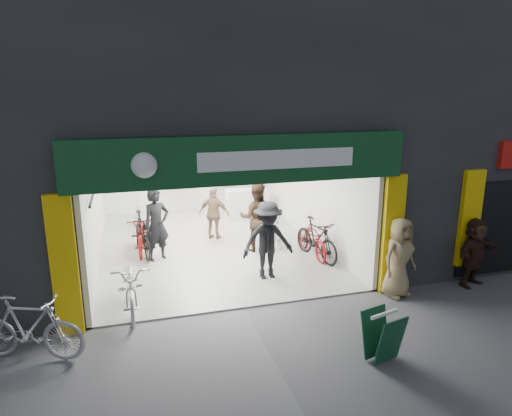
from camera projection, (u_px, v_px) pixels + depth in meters
name	position (u px, v px, depth m)	size (l,w,h in m)	color
ground	(244.00, 309.00, 9.20)	(60.00, 60.00, 0.00)	#56565B
building	(230.00, 88.00, 12.99)	(17.00, 10.27, 8.00)	#232326
bike_left_front	(131.00, 285.00, 9.04)	(0.71, 2.03, 1.06)	#A7A6AB
bike_left_midfront	(142.00, 234.00, 12.08)	(0.54, 1.90, 1.14)	black
bike_left_midback	(142.00, 234.00, 12.32)	(0.68, 1.94, 1.02)	maroon
bike_left_back	(139.00, 215.00, 14.26)	(0.44, 1.54, 0.93)	#B9BABE
bike_right_front	(316.00, 239.00, 11.75)	(0.51, 1.81, 1.09)	black
bike_right_mid	(312.00, 239.00, 12.01)	(0.62, 1.77, 0.93)	maroon
bike_right_back	(273.00, 228.00, 12.91)	(0.45, 1.58, 0.95)	#AFAEB3
parked_bike	(29.00, 328.00, 7.36)	(0.53, 1.86, 1.12)	#B3B3B8
customer_a	(157.00, 225.00, 11.56)	(0.69, 0.45, 1.90)	black
customer_b	(256.00, 218.00, 12.25)	(0.92, 0.72, 1.89)	#332317
customer_c	(268.00, 241.00, 10.42)	(1.20, 0.69, 1.86)	black
customer_d	(214.00, 214.00, 13.24)	(0.92, 0.38, 1.58)	#82664B
pedestrian_near	(399.00, 258.00, 9.59)	(0.84, 0.55, 1.72)	#8A7750
pedestrian_far	(474.00, 252.00, 10.13)	(1.45, 0.46, 1.57)	#321E16
sandwich_board	(383.00, 335.00, 7.36)	(0.65, 0.66, 0.82)	#0F3F25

